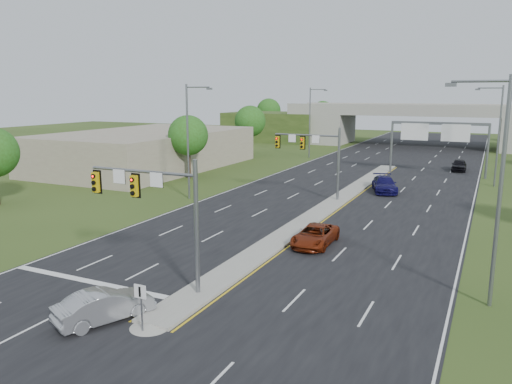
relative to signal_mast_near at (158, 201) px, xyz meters
The scene contains 23 objects.
ground 5.24m from the signal_mast_near, ahead, with size 240.00×240.00×0.00m, color #2E4318.
road 35.46m from the signal_mast_near, 86.31° to the left, with size 24.00×160.00×0.02m, color black.
median 23.64m from the signal_mast_near, 84.40° to the left, with size 2.00×54.00×0.16m, color gray.
median_nose 6.48m from the signal_mast_near, 60.04° to the right, with size 2.00×2.00×0.16m, color gray.
lane_markings 29.41m from the signal_mast_near, 86.72° to the left, with size 23.72×160.00×0.01m.
signal_mast_near is the anchor object (origin of this frame).
signal_mast_far 25.00m from the signal_mast_near, 90.00° to the left, with size 6.62×0.60×7.00m.
keep_right_sign 5.94m from the signal_mast_near, 63.06° to the right, with size 0.60×0.13×2.20m.
sign_gantry 45.88m from the signal_mast_near, 78.75° to the left, with size 11.58×0.44×6.67m.
overpass 80.11m from the signal_mast_near, 88.38° to the left, with size 80.00×14.00×8.10m.
lightpole_l_mid 22.95m from the signal_mast_near, 118.79° to the left, with size 2.85×0.25×11.00m.
lightpole_l_far 56.19m from the signal_mast_near, 101.33° to the left, with size 2.85×0.25×11.00m.
lightpole_r_near 16.42m from the signal_mast_near, 18.06° to the left, with size 2.85×0.25×11.00m.
lightpole_r_far 43.01m from the signal_mast_near, 68.78° to the left, with size 2.85×0.25×11.00m.
tree_l_near 34.92m from the signal_mast_near, 120.53° to the left, with size 4.80×4.80×7.60m.
tree_l_mid 59.21m from the signal_mast_near, 111.54° to the left, with size 5.20×5.20×8.12m.
tree_back_a 100.64m from the signal_mast_near, 110.80° to the left, with size 6.00×6.00×8.85m.
tree_back_b 96.56m from the signal_mast_near, 103.01° to the left, with size 5.60×5.60×8.32m.
commercial_building 44.77m from the signal_mast_near, 128.34° to the left, with size 18.00×30.00×5.00m, color gray.
car_silver 5.84m from the signal_mast_near, 89.45° to the right, with size 1.55×4.45×1.47m, color #939499.
car_far_a 12.48m from the signal_mast_near, 65.47° to the left, with size 2.26×4.91×1.36m, color #671E0A.
car_far_b 32.30m from the signal_mast_near, 80.32° to the left, with size 2.25×5.53×1.60m, color #0E0A41.
car_far_c 51.82m from the signal_mast_near, 77.21° to the left, with size 1.79×4.46×1.52m, color black.
Camera 1 is at (13.01, -20.41, 10.18)m, focal length 35.00 mm.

